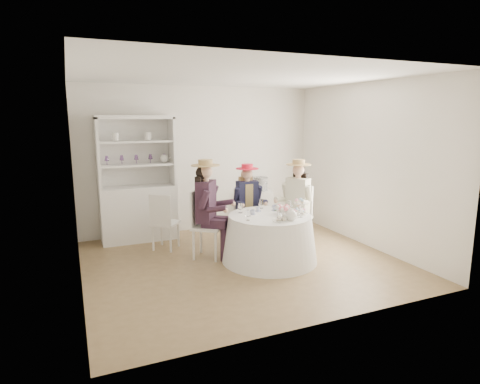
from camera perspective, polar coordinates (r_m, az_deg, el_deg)
name	(u,v)px	position (r m, az deg, el deg)	size (l,w,h in m)	color
ground	(243,262)	(6.10, 0.37, -9.90)	(4.50, 4.50, 0.00)	brown
ceiling	(243,76)	(5.74, 0.41, 16.23)	(4.50, 4.50, 0.00)	white
wall_back	(201,159)	(7.63, -5.63, 4.65)	(4.50, 4.50, 0.00)	silver
wall_front	(323,198)	(4.04, 11.77, -0.89)	(4.50, 4.50, 0.00)	silver
wall_left	(74,183)	(5.30, -22.53, 1.24)	(4.50, 4.50, 0.00)	silver
wall_right	(367,165)	(6.97, 17.64, 3.63)	(4.50, 4.50, 0.00)	silver
tea_table	(269,238)	(6.07, 4.21, -6.55)	(1.43, 1.43, 0.71)	white
hutch	(138,197)	(7.20, -14.29, -0.66)	(1.45, 0.92, 2.17)	silver
side_table	(261,208)	(7.99, 2.97, -2.29)	(0.45, 0.45, 0.71)	silver
hatbox	(261,184)	(7.90, 3.00, 1.15)	(0.27, 0.27, 0.27)	black
guest_left	(208,203)	(6.07, -4.62, -1.61)	(0.65, 0.62, 1.52)	silver
guest_mid	(248,199)	(6.81, 1.08, -0.96)	(0.49, 0.52, 1.36)	silver
guest_right	(297,197)	(6.77, 8.11, -0.75)	(0.62, 0.57, 1.45)	silver
spare_chair	(163,220)	(6.59, -10.83, -3.95)	(0.54, 0.54, 0.93)	silver
teacup_a	(253,212)	(5.99, 1.80, -2.92)	(0.08, 0.08, 0.06)	white
teacup_b	(258,209)	(6.17, 2.58, -2.50)	(0.07, 0.07, 0.06)	white
teacup_c	(275,208)	(6.25, 5.00, -2.30)	(0.10, 0.10, 0.08)	white
flower_bowl	(285,213)	(5.96, 6.45, -3.05)	(0.24, 0.24, 0.06)	white
flower_arrangement	(283,208)	(6.04, 6.15, -2.32)	(0.18, 0.18, 0.07)	pink
table_teapot	(291,215)	(5.68, 7.30, -3.32)	(0.23, 0.16, 0.17)	white
sandwich_plate	(281,220)	(5.64, 5.86, -3.99)	(0.24, 0.24, 0.05)	white
cupcake_stand	(300,208)	(6.07, 8.49, -2.32)	(0.24, 0.24, 0.23)	white
stemware_set	(270,210)	(5.95, 4.27, -2.58)	(0.94, 0.98, 0.15)	white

